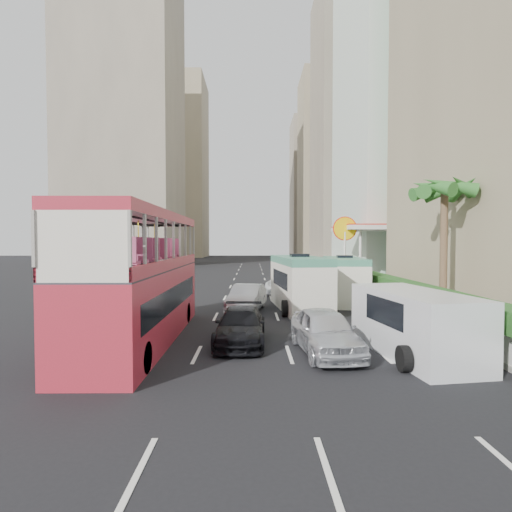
{
  "coord_description": "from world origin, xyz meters",
  "views": [
    {
      "loc": [
        -1.67,
        -15.65,
        3.89
      ],
      "look_at": [
        -1.5,
        4.0,
        3.2
      ],
      "focal_mm": 28.0,
      "sensor_mm": 36.0,
      "label": 1
    }
  ],
  "objects_px": {
    "van_asset": "(285,293)",
    "palm_tree": "(444,252)",
    "car_black": "(241,343)",
    "minibus_near": "(299,283)",
    "minibus_far": "(344,280)",
    "car_silver_lane_b": "(325,353)",
    "panel_van_near": "(414,323)",
    "panel_van_far": "(316,274)",
    "shell_station": "(372,254)",
    "double_decker_bus": "(142,277)",
    "car_silver_lane_a": "(247,311)"
  },
  "relations": [
    {
      "from": "minibus_near",
      "to": "panel_van_near",
      "type": "distance_m",
      "value": 9.84
    },
    {
      "from": "van_asset",
      "to": "palm_tree",
      "type": "relative_size",
      "value": 0.85
    },
    {
      "from": "shell_station",
      "to": "panel_van_near",
      "type": "bearing_deg",
      "value": -103.75
    },
    {
      "from": "car_silver_lane_b",
      "to": "palm_tree",
      "type": "height_order",
      "value": "palm_tree"
    },
    {
      "from": "panel_van_near",
      "to": "palm_tree",
      "type": "relative_size",
      "value": 0.86
    },
    {
      "from": "minibus_near",
      "to": "panel_van_near",
      "type": "xyz_separation_m",
      "value": [
        2.82,
        -9.41,
        -0.42
      ]
    },
    {
      "from": "car_black",
      "to": "minibus_near",
      "type": "bearing_deg",
      "value": 69.5
    },
    {
      "from": "minibus_far",
      "to": "car_silver_lane_b",
      "type": "bearing_deg",
      "value": -101.2
    },
    {
      "from": "panel_van_far",
      "to": "minibus_near",
      "type": "bearing_deg",
      "value": -111.41
    },
    {
      "from": "panel_van_far",
      "to": "car_silver_lane_a",
      "type": "bearing_deg",
      "value": -121.69
    },
    {
      "from": "car_silver_lane_b",
      "to": "minibus_near",
      "type": "xyz_separation_m",
      "value": [
        0.17,
        9.15,
        1.52
      ]
    },
    {
      "from": "minibus_near",
      "to": "panel_van_far",
      "type": "distance_m",
      "value": 14.29
    },
    {
      "from": "car_black",
      "to": "minibus_far",
      "type": "relative_size",
      "value": 0.71
    },
    {
      "from": "car_black",
      "to": "shell_station",
      "type": "height_order",
      "value": "shell_station"
    },
    {
      "from": "van_asset",
      "to": "palm_tree",
      "type": "height_order",
      "value": "palm_tree"
    },
    {
      "from": "double_decker_bus",
      "to": "car_silver_lane_a",
      "type": "bearing_deg",
      "value": 59.09
    },
    {
      "from": "minibus_near",
      "to": "panel_van_far",
      "type": "height_order",
      "value": "minibus_near"
    },
    {
      "from": "double_decker_bus",
      "to": "panel_van_near",
      "type": "xyz_separation_m",
      "value": [
        9.85,
        -2.12,
        -1.43
      ]
    },
    {
      "from": "car_black",
      "to": "shell_station",
      "type": "bearing_deg",
      "value": 64.4
    },
    {
      "from": "car_silver_lane_b",
      "to": "car_black",
      "type": "xyz_separation_m",
      "value": [
        -2.99,
        1.42,
        0.0
      ]
    },
    {
      "from": "double_decker_bus",
      "to": "car_silver_lane_a",
      "type": "distance_m",
      "value": 8.19
    },
    {
      "from": "palm_tree",
      "to": "shell_station",
      "type": "relative_size",
      "value": 0.8
    },
    {
      "from": "minibus_near",
      "to": "panel_van_near",
      "type": "relative_size",
      "value": 1.25
    },
    {
      "from": "van_asset",
      "to": "shell_station",
      "type": "xyz_separation_m",
      "value": [
        9.2,
        8.31,
        2.75
      ]
    },
    {
      "from": "shell_station",
      "to": "double_decker_bus",
      "type": "bearing_deg",
      "value": -124.82
    },
    {
      "from": "car_silver_lane_b",
      "to": "minibus_far",
      "type": "relative_size",
      "value": 0.71
    },
    {
      "from": "car_black",
      "to": "palm_tree",
      "type": "height_order",
      "value": "palm_tree"
    },
    {
      "from": "palm_tree",
      "to": "car_silver_lane_a",
      "type": "bearing_deg",
      "value": 164.67
    },
    {
      "from": "double_decker_bus",
      "to": "shell_station",
      "type": "xyz_separation_m",
      "value": [
        16.0,
        23.0,
        0.22
      ]
    },
    {
      "from": "car_silver_lane_a",
      "to": "shell_station",
      "type": "bearing_deg",
      "value": 64.45
    },
    {
      "from": "car_black",
      "to": "minibus_near",
      "type": "xyz_separation_m",
      "value": [
        3.16,
        7.73,
        1.52
      ]
    },
    {
      "from": "minibus_near",
      "to": "van_asset",
      "type": "bearing_deg",
      "value": 85.76
    },
    {
      "from": "van_asset",
      "to": "minibus_near",
      "type": "bearing_deg",
      "value": -78.22
    },
    {
      "from": "minibus_far",
      "to": "panel_van_near",
      "type": "relative_size",
      "value": 1.18
    },
    {
      "from": "double_decker_bus",
      "to": "palm_tree",
      "type": "relative_size",
      "value": 1.72
    },
    {
      "from": "double_decker_bus",
      "to": "panel_van_far",
      "type": "distance_m",
      "value": 23.61
    },
    {
      "from": "minibus_far",
      "to": "van_asset",
      "type": "bearing_deg",
      "value": 131.98
    },
    {
      "from": "van_asset",
      "to": "minibus_far",
      "type": "bearing_deg",
      "value": -42.89
    },
    {
      "from": "minibus_far",
      "to": "car_silver_lane_a",
      "type": "bearing_deg",
      "value": -146.78
    },
    {
      "from": "panel_van_near",
      "to": "van_asset",
      "type": "bearing_deg",
      "value": 92.13
    },
    {
      "from": "car_silver_lane_b",
      "to": "panel_van_far",
      "type": "bearing_deg",
      "value": 75.98
    },
    {
      "from": "minibus_far",
      "to": "shell_station",
      "type": "height_order",
      "value": "shell_station"
    },
    {
      "from": "car_silver_lane_a",
      "to": "panel_van_far",
      "type": "relative_size",
      "value": 0.99
    },
    {
      "from": "car_silver_lane_a",
      "to": "minibus_near",
      "type": "height_order",
      "value": "minibus_near"
    },
    {
      "from": "car_silver_lane_b",
      "to": "minibus_far",
      "type": "distance_m",
      "value": 12.5
    },
    {
      "from": "van_asset",
      "to": "minibus_near",
      "type": "relative_size",
      "value": 0.79
    },
    {
      "from": "car_black",
      "to": "van_asset",
      "type": "xyz_separation_m",
      "value": [
        2.93,
        15.12,
        0.0
      ]
    },
    {
      "from": "car_silver_lane_b",
      "to": "minibus_near",
      "type": "height_order",
      "value": "minibus_near"
    },
    {
      "from": "car_black",
      "to": "van_asset",
      "type": "relative_size",
      "value": 0.84
    },
    {
      "from": "minibus_far",
      "to": "panel_van_far",
      "type": "height_order",
      "value": "minibus_far"
    }
  ]
}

